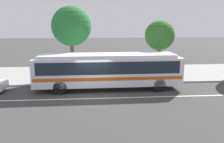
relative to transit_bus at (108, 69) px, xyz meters
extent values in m
plane|color=#3B3C3A|center=(-1.14, -1.52, -1.60)|extent=(120.00, 120.00, 0.00)
cube|color=#969692|center=(-1.14, 5.35, -1.54)|extent=(60.00, 8.00, 0.12)
cube|color=silver|center=(-1.14, -2.32, -1.60)|extent=(56.00, 0.16, 0.01)
cube|color=silver|center=(-0.02, 0.00, -0.13)|extent=(11.14, 2.60, 2.08)
cube|color=silver|center=(-0.02, 0.00, 1.02)|extent=(10.24, 2.29, 0.24)
cube|color=#19232D|center=(-0.02, 0.00, 0.28)|extent=(10.47, 2.61, 0.91)
cube|color=#C94E0E|center=(-0.02, 0.00, -0.51)|extent=(10.91, 2.62, 0.24)
cube|color=#19232D|center=(5.49, 0.05, 0.28)|extent=(0.14, 2.19, 1.00)
cylinder|color=black|center=(3.75, 1.14, -1.10)|extent=(1.00, 0.29, 1.00)
cylinder|color=black|center=(3.77, -1.07, -1.10)|extent=(1.00, 0.29, 1.00)
cylinder|color=black|center=(-3.58, 1.07, -1.10)|extent=(1.00, 0.29, 1.00)
cylinder|color=black|center=(-3.56, -1.14, -1.10)|extent=(1.00, 0.29, 1.00)
cylinder|color=olive|center=(2.85, 3.14, -1.02)|extent=(0.14, 0.14, 0.91)
cylinder|color=olive|center=(2.96, 3.03, -1.02)|extent=(0.14, 0.14, 0.91)
cylinder|color=blue|center=(2.90, 3.08, -0.25)|extent=(0.48, 0.48, 0.62)
sphere|color=tan|center=(2.90, 3.08, 0.17)|extent=(0.22, 0.22, 0.22)
cylinder|color=gray|center=(4.97, 2.09, -0.36)|extent=(0.08, 0.08, 2.24)
cube|color=yellow|center=(4.97, 2.09, 0.56)|extent=(0.05, 0.44, 0.56)
cylinder|color=brown|center=(-3.00, 3.79, 0.23)|extent=(0.35, 0.35, 3.41)
sphere|color=#277533|center=(-3.00, 3.79, 3.17)|extent=(3.54, 3.54, 3.54)
cylinder|color=brown|center=(4.91, 3.43, -0.05)|extent=(0.31, 0.31, 2.86)
sphere|color=#306D28|center=(4.91, 3.43, 2.33)|extent=(2.70, 2.70, 2.70)
camera|label=1|loc=(-1.21, -18.26, 3.62)|focal=38.94mm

